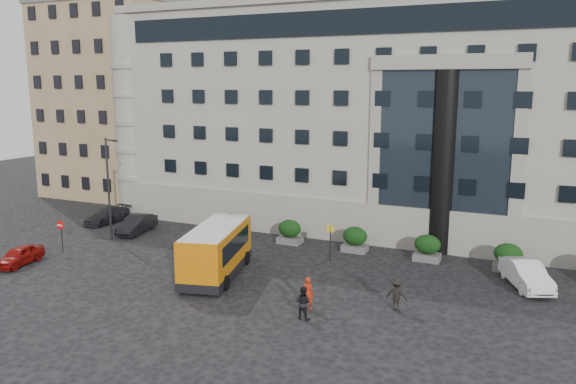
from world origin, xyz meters
The scene contains 23 objects.
ground centered at (0.00, 0.00, 0.00)m, with size 120.00×120.00×0.00m, color black.
civic_building centered at (6.00, 22.00, 9.00)m, with size 44.00×24.00×18.00m, color gray.
entrance_column centered at (12.00, 10.30, 6.50)m, with size 1.80×1.80×13.00m, color black.
apartment_near centered at (-24.00, 20.00, 10.00)m, with size 14.00×14.00×20.00m, color #88744F.
apartment_far centered at (-27.00, 38.00, 11.00)m, with size 13.00×13.00×22.00m, color #85684D.
hedge_a centered at (-4.00, 7.80, 0.93)m, with size 1.80×1.26×1.84m.
hedge_b centered at (1.20, 7.80, 0.93)m, with size 1.80×1.26×1.84m.
hedge_c centered at (6.40, 7.80, 0.93)m, with size 1.80×1.26×1.84m.
hedge_d centered at (11.60, 7.80, 0.93)m, with size 1.80×1.26×1.84m.
hedge_e centered at (16.80, 7.80, 0.93)m, with size 1.80×1.26×1.84m.
street_lamp centered at (-11.94, 3.00, 4.37)m, with size 1.16×0.18×8.00m.
bus_stop_sign centered at (5.50, 5.00, 1.73)m, with size 0.50×0.08×2.52m.
no_entry_sign centered at (-13.00, -1.04, 1.65)m, with size 0.64×0.16×2.32m.
minibus centered at (-0.06, -0.76, 1.75)m, with size 4.40×8.05×3.19m.
red_truck centered at (-14.00, 18.43, 1.60)m, with size 3.84×6.22×3.12m.
parked_car_a centered at (-13.35, -4.44, 0.63)m, with size 1.50×3.73×1.27m, color maroon.
parked_car_b centered at (-11.50, 5.48, 0.73)m, with size 1.55×4.45×1.46m, color black.
parked_car_c centered at (-16.06, 7.07, 0.65)m, with size 1.83×4.49×1.30m, color black.
parked_car_d centered at (-15.24, 14.17, 0.67)m, with size 2.22×4.81×1.34m, color black.
white_taxi centered at (17.98, 5.08, 0.80)m, with size 1.70×4.86×1.60m, color silver.
pedestrian_a centered at (7.32, -3.43, 0.91)m, with size 0.67×0.44×1.83m, color #A82610.
pedestrian_b centered at (7.56, -4.74, 0.88)m, with size 0.86×0.67×1.76m, color black.
pedestrian_c centered at (11.74, -1.64, 0.91)m, with size 1.18×0.68×1.82m, color black.
Camera 1 is at (18.15, -30.07, 12.06)m, focal length 35.00 mm.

